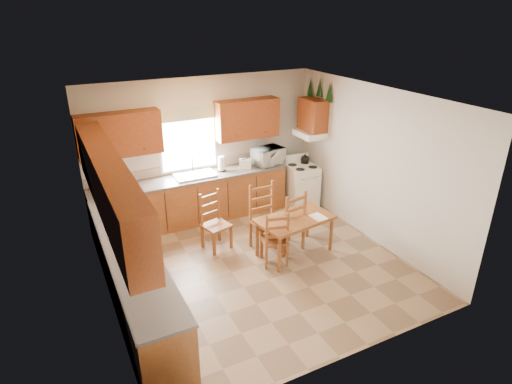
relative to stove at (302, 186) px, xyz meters
name	(u,v)px	position (x,y,z in m)	size (l,w,h in m)	color
floor	(256,265)	(-1.88, -1.62, -0.42)	(4.50, 4.50, 0.00)	#8D6E4F
ceiling	(256,98)	(-1.88, -1.62, 2.28)	(4.50, 4.50, 0.00)	olive
wall_left	(99,220)	(-4.13, -1.62, 0.93)	(4.50, 4.50, 0.00)	beige
wall_right	(373,165)	(0.37, -1.62, 0.93)	(4.50, 4.50, 0.00)	beige
wall_back	(203,148)	(-1.88, 0.63, 0.93)	(4.50, 4.50, 0.00)	beige
wall_front	(351,263)	(-1.88, -3.87, 0.93)	(4.50, 4.50, 0.00)	beige
lower_cab_back	(193,200)	(-2.25, 0.33, 0.02)	(3.75, 0.60, 0.88)	brown
lower_cab_left	(134,279)	(-3.83, -1.77, 0.02)	(0.60, 3.60, 0.88)	brown
counter_back	(191,178)	(-2.25, 0.33, 0.48)	(3.75, 0.63, 0.04)	#59514D
counter_left	(130,250)	(-3.83, -1.77, 0.48)	(0.63, 3.60, 0.04)	#59514D
backsplash	(186,168)	(-2.25, 0.62, 0.59)	(3.75, 0.01, 0.18)	gray
upper_cab_back_left	(120,135)	(-3.43, 0.47, 1.43)	(1.41, 0.33, 0.75)	brown
upper_cab_back_right	(247,119)	(-1.02, 0.47, 1.43)	(1.25, 0.33, 0.75)	brown
upper_cab_left	(109,185)	(-3.96, -1.77, 1.43)	(0.33, 3.60, 0.75)	brown
upper_cab_stove	(313,115)	(0.20, 0.03, 1.48)	(0.33, 0.62, 0.62)	brown
range_hood	(310,134)	(0.15, 0.03, 1.10)	(0.44, 0.62, 0.12)	white
window_frame	(188,140)	(-2.18, 0.60, 1.13)	(1.13, 0.02, 1.18)	white
window_pane	(188,140)	(-2.18, 0.60, 1.13)	(1.05, 0.01, 1.10)	white
window_valance	(187,114)	(-2.18, 0.57, 1.63)	(1.19, 0.01, 0.24)	#5A7A45
sink_basin	(195,175)	(-2.18, 0.33, 0.52)	(0.75, 0.45, 0.04)	silver
pine_decal_a	(329,92)	(0.33, -0.29, 1.96)	(0.22, 0.22, 0.36)	#103412
pine_decal_b	(320,87)	(0.33, 0.03, 2.00)	(0.22, 0.22, 0.36)	#103412
pine_decal_c	(310,87)	(0.33, 0.35, 1.96)	(0.22, 0.22, 0.36)	#103412
stove	(302,186)	(0.00, 0.00, 0.00)	(0.57, 0.59, 0.85)	white
coffeemaker	(108,183)	(-3.75, 0.29, 0.66)	(0.19, 0.23, 0.32)	white
paper_towel	(221,164)	(-1.63, 0.37, 0.64)	(0.13, 0.13, 0.29)	white
toaster	(245,164)	(-1.15, 0.31, 0.59)	(0.22, 0.14, 0.18)	white
microwave	(268,156)	(-0.63, 0.31, 0.66)	(0.56, 0.40, 0.33)	white
dining_table	(295,236)	(-1.13, -1.57, -0.09)	(1.24, 0.71, 0.66)	brown
chair_near_left	(274,237)	(-1.57, -1.66, 0.05)	(0.40, 0.38, 0.95)	brown
chair_near_right	(288,220)	(-1.15, -1.38, 0.11)	(0.45, 0.43, 1.08)	brown
chair_far_left	(216,222)	(-2.24, -0.82, 0.08)	(0.42, 0.40, 1.00)	brown
chair_far_right	(267,219)	(-1.48, -1.24, 0.15)	(0.48, 0.46, 1.15)	brown
table_paper	(318,217)	(-0.78, -1.71, 0.24)	(0.21, 0.28, 0.00)	white
table_card	(290,214)	(-1.20, -1.51, 0.29)	(0.08, 0.02, 0.11)	white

